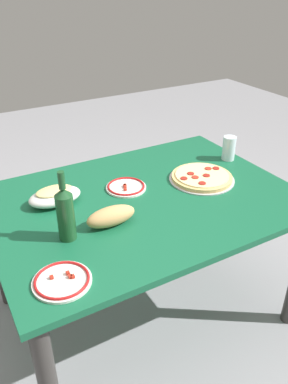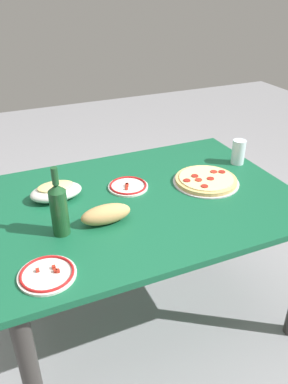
# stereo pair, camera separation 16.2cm
# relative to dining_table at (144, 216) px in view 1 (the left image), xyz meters

# --- Properties ---
(ground_plane) EXTENTS (8.00, 8.00, 0.00)m
(ground_plane) POSITION_rel_dining_table_xyz_m (0.00, 0.00, -0.63)
(ground_plane) COLOR gray
(ground_plane) RESTS_ON ground
(dining_table) EXTENTS (1.42, 1.02, 0.74)m
(dining_table) POSITION_rel_dining_table_xyz_m (0.00, 0.00, 0.00)
(dining_table) COLOR #145938
(dining_table) RESTS_ON ground
(pepperoni_pizza) EXTENTS (0.33, 0.33, 0.03)m
(pepperoni_pizza) POSITION_rel_dining_table_xyz_m (0.34, 0.01, 0.12)
(pepperoni_pizza) COLOR #B7B7BC
(pepperoni_pizza) RESTS_ON dining_table
(baked_pasta_dish) EXTENTS (0.24, 0.15, 0.08)m
(baked_pasta_dish) POSITION_rel_dining_table_xyz_m (-0.38, 0.16, 0.15)
(baked_pasta_dish) COLOR white
(baked_pasta_dish) RESTS_ON dining_table
(wine_bottle) EXTENTS (0.07, 0.07, 0.30)m
(wine_bottle) POSITION_rel_dining_table_xyz_m (-0.42, -0.12, 0.22)
(wine_bottle) COLOR #194723
(wine_bottle) RESTS_ON dining_table
(water_glass) EXTENTS (0.07, 0.07, 0.13)m
(water_glass) POSITION_rel_dining_table_xyz_m (0.63, 0.14, 0.17)
(water_glass) COLOR silver
(water_glass) RESTS_ON dining_table
(side_plate_near) EXTENTS (0.20, 0.20, 0.02)m
(side_plate_near) POSITION_rel_dining_table_xyz_m (-0.03, 0.12, 0.11)
(side_plate_near) COLOR white
(side_plate_near) RESTS_ON dining_table
(side_plate_far) EXTENTS (0.20, 0.20, 0.02)m
(side_plate_far) POSITION_rel_dining_table_xyz_m (-0.53, -0.36, 0.11)
(side_plate_far) COLOR white
(side_plate_far) RESTS_ON dining_table
(bread_loaf) EXTENTS (0.22, 0.09, 0.08)m
(bread_loaf) POSITION_rel_dining_table_xyz_m (-0.23, -0.13, 0.15)
(bread_loaf) COLOR tan
(bread_loaf) RESTS_ON dining_table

